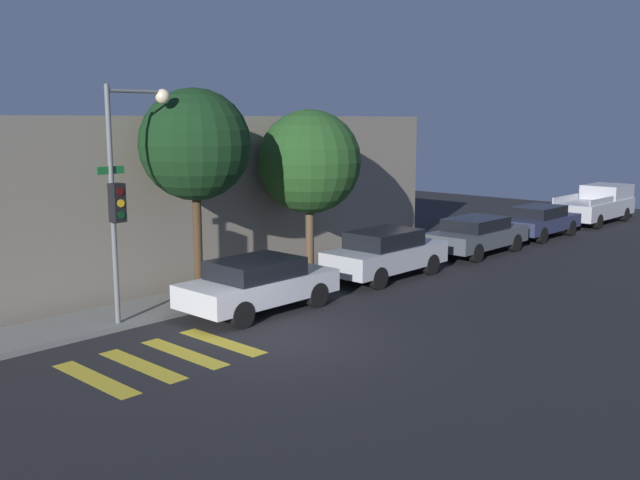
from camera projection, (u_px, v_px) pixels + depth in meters
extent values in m
plane|color=black|center=(278.00, 340.00, 16.21)|extent=(60.00, 60.00, 0.00)
cube|color=slate|center=(171.00, 305.00, 18.98)|extent=(26.00, 1.89, 0.14)
cube|color=gray|center=(83.00, 201.00, 21.48)|extent=(26.00, 6.00, 5.04)
cube|color=gold|center=(95.00, 379.00, 13.76)|extent=(0.45, 2.60, 0.00)
cube|color=gold|center=(142.00, 365.00, 14.52)|extent=(0.45, 2.60, 0.00)
cube|color=gold|center=(184.00, 353.00, 15.27)|extent=(0.45, 2.60, 0.00)
cube|color=gold|center=(222.00, 342.00, 16.03)|extent=(0.45, 2.60, 0.00)
cylinder|color=slate|center=(113.00, 210.00, 16.60)|extent=(0.12, 0.12, 5.74)
cube|color=black|center=(117.00, 203.00, 16.43)|extent=(0.30, 0.30, 0.90)
cylinder|color=#4C0C0C|center=(120.00, 192.00, 16.27)|extent=(0.18, 0.02, 0.18)
cylinder|color=yellow|center=(121.00, 203.00, 16.32)|extent=(0.18, 0.02, 0.18)
cylinder|color=#0C3819|center=(122.00, 215.00, 16.36)|extent=(0.18, 0.02, 0.18)
cube|color=#19662D|center=(111.00, 170.00, 16.44)|extent=(0.70, 0.02, 0.18)
cylinder|color=slate|center=(136.00, 91.00, 16.68)|extent=(1.50, 0.08, 0.08)
sphere|color=#F9E5B2|center=(163.00, 96.00, 17.24)|extent=(0.36, 0.36, 0.36)
cube|color=silver|center=(259.00, 288.00, 18.47)|extent=(4.26, 1.83, 0.59)
cube|color=black|center=(256.00, 268.00, 18.31)|extent=(2.21, 1.61, 0.48)
cylinder|color=black|center=(274.00, 285.00, 20.03)|extent=(0.68, 0.22, 0.68)
cylinder|color=black|center=(317.00, 295.00, 18.92)|extent=(0.68, 0.22, 0.68)
cylinder|color=black|center=(199.00, 303.00, 18.12)|extent=(0.68, 0.22, 0.68)
cylinder|color=black|center=(242.00, 315.00, 17.02)|extent=(0.68, 0.22, 0.68)
cube|color=#B7BABF|center=(386.00, 257.00, 22.35)|extent=(4.39, 1.72, 0.68)
cube|color=black|center=(384.00, 239.00, 22.17)|extent=(2.28, 1.51, 0.51)
cylinder|color=black|center=(392.00, 258.00, 23.90)|extent=(0.68, 0.22, 0.68)
cylinder|color=black|center=(431.00, 264.00, 22.87)|extent=(0.68, 0.22, 0.68)
cylinder|color=black|center=(339.00, 271.00, 21.94)|extent=(0.68, 0.22, 0.68)
cylinder|color=black|center=(378.00, 278.00, 20.91)|extent=(0.68, 0.22, 0.68)
cube|color=#4C5156|center=(477.00, 237.00, 26.32)|extent=(4.53, 1.81, 0.59)
cube|color=black|center=(476.00, 224.00, 26.15)|extent=(2.35, 1.60, 0.44)
cylinder|color=black|center=(477.00, 238.00, 27.93)|extent=(0.68, 0.22, 0.68)
cylinder|color=black|center=(515.00, 243.00, 26.83)|extent=(0.68, 0.22, 0.68)
cylinder|color=black|center=(437.00, 247.00, 25.90)|extent=(0.68, 0.22, 0.68)
cylinder|color=black|center=(476.00, 253.00, 24.81)|extent=(0.68, 0.22, 0.68)
cube|color=#2D3351|center=(540.00, 223.00, 29.98)|extent=(4.37, 1.72, 0.55)
cube|color=black|center=(539.00, 212.00, 29.82)|extent=(2.27, 1.52, 0.45)
cylinder|color=black|center=(537.00, 224.00, 31.52)|extent=(0.68, 0.22, 0.68)
cylinder|color=black|center=(571.00, 228.00, 30.49)|extent=(0.68, 0.22, 0.68)
cylinder|color=black|center=(507.00, 231.00, 29.57)|extent=(0.68, 0.22, 0.68)
cylinder|color=black|center=(542.00, 235.00, 28.53)|extent=(0.68, 0.22, 0.68)
cube|color=#BCBCC1|center=(594.00, 208.00, 34.07)|extent=(5.32, 1.94, 0.76)
cube|color=#BCBCC1|center=(607.00, 191.00, 35.01)|extent=(2.39, 1.78, 0.66)
cube|color=#BCBCC1|center=(566.00, 199.00, 33.60)|extent=(2.66, 0.08, 0.28)
cube|color=#BCBCC1|center=(602.00, 201.00, 32.45)|extent=(2.66, 0.08, 0.28)
cylinder|color=black|center=(589.00, 211.00, 35.92)|extent=(0.68, 0.22, 0.68)
cylinder|color=black|center=(625.00, 214.00, 34.74)|extent=(0.68, 0.22, 0.68)
cylinder|color=black|center=(561.00, 218.00, 33.53)|extent=(0.68, 0.22, 0.68)
cylinder|color=black|center=(598.00, 222.00, 32.36)|extent=(0.68, 0.22, 0.68)
cylinder|color=#42301E|center=(198.00, 245.00, 19.21)|extent=(0.24, 0.24, 3.18)
sphere|color=#143316|center=(195.00, 145.00, 18.75)|extent=(2.96, 2.96, 2.96)
cylinder|color=brown|center=(310.00, 239.00, 22.43)|extent=(0.26, 0.26, 2.45)
sphere|color=#234C1E|center=(310.00, 162.00, 22.02)|extent=(3.21, 3.21, 3.21)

